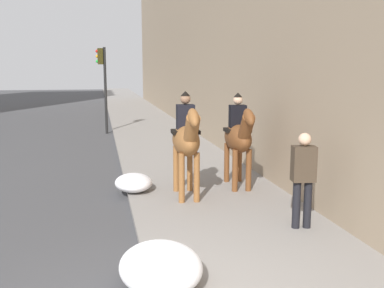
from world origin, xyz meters
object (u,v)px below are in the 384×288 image
(pedestrian_greeting, at_px, (303,174))
(traffic_light_near_curb, at_px, (103,76))
(mounted_horse_far, at_px, (239,136))
(mounted_horse_near, at_px, (186,139))

(pedestrian_greeting, height_order, traffic_light_near_curb, traffic_light_near_curb)
(mounted_horse_far, distance_m, pedestrian_greeting, 2.89)
(mounted_horse_near, xyz_separation_m, mounted_horse_far, (0.59, -1.36, -0.07))
(mounted_horse_far, relative_size, traffic_light_near_curb, 0.58)
(pedestrian_greeting, xyz_separation_m, traffic_light_near_curb, (13.34, 3.23, 1.48))
(mounted_horse_far, distance_m, traffic_light_near_curb, 10.95)
(mounted_horse_near, xyz_separation_m, pedestrian_greeting, (-2.28, -1.63, -0.32))
(mounted_horse_near, bearing_deg, traffic_light_near_curb, -169.42)
(pedestrian_greeting, bearing_deg, traffic_light_near_curb, 22.03)
(mounted_horse_near, relative_size, pedestrian_greeting, 1.36)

